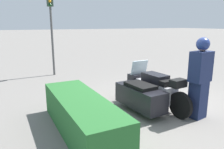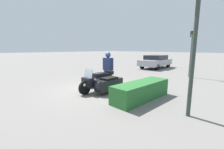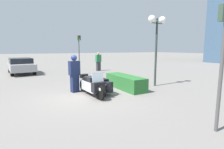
{
  "view_description": "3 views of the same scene",
  "coord_description": "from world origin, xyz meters",
  "px_view_note": "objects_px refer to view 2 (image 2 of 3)",
  "views": [
    {
      "loc": [
        -4.36,
        3.77,
        2.17
      ],
      "look_at": [
        0.44,
        1.32,
        0.9
      ],
      "focal_mm": 35.0,
      "sensor_mm": 36.0,
      "label": 1
    },
    {
      "loc": [
        4.58,
        5.91,
        2.08
      ],
      "look_at": [
        -0.07,
        1.05,
        0.9
      ],
      "focal_mm": 24.0,
      "sensor_mm": 36.0,
      "label": 2
    },
    {
      "loc": [
        7.48,
        -2.73,
        2.16
      ],
      "look_at": [
        0.04,
        1.38,
        0.91
      ],
      "focal_mm": 28.0,
      "sensor_mm": 36.0,
      "label": 3
    }
  ],
  "objects_px": {
    "traffic_light_far": "(191,47)",
    "hedge_bush_curbside": "(141,91)",
    "police_motorcycle": "(103,83)",
    "officer_rider": "(108,68)",
    "parked_car_background": "(156,61)",
    "twin_lamp_post": "(198,5)"
  },
  "relations": [
    {
      "from": "traffic_light_far",
      "to": "hedge_bush_curbside",
      "type": "bearing_deg",
      "value": -5.68
    },
    {
      "from": "police_motorcycle",
      "to": "traffic_light_far",
      "type": "bearing_deg",
      "value": 163.85
    },
    {
      "from": "officer_rider",
      "to": "traffic_light_far",
      "type": "height_order",
      "value": "traffic_light_far"
    },
    {
      "from": "police_motorcycle",
      "to": "traffic_light_far",
      "type": "height_order",
      "value": "traffic_light_far"
    },
    {
      "from": "officer_rider",
      "to": "parked_car_background",
      "type": "xyz_separation_m",
      "value": [
        -8.82,
        -2.15,
        -0.25
      ]
    },
    {
      "from": "twin_lamp_post",
      "to": "parked_car_background",
      "type": "height_order",
      "value": "twin_lamp_post"
    },
    {
      "from": "officer_rider",
      "to": "parked_car_background",
      "type": "bearing_deg",
      "value": -175.45
    },
    {
      "from": "hedge_bush_curbside",
      "to": "traffic_light_far",
      "type": "height_order",
      "value": "traffic_light_far"
    },
    {
      "from": "police_motorcycle",
      "to": "hedge_bush_curbside",
      "type": "height_order",
      "value": "police_motorcycle"
    },
    {
      "from": "police_motorcycle",
      "to": "officer_rider",
      "type": "xyz_separation_m",
      "value": [
        -1.04,
        -0.77,
        0.53
      ]
    },
    {
      "from": "police_motorcycle",
      "to": "traffic_light_far",
      "type": "relative_size",
      "value": 0.74
    },
    {
      "from": "police_motorcycle",
      "to": "twin_lamp_post",
      "type": "relative_size",
      "value": 0.6
    },
    {
      "from": "twin_lamp_post",
      "to": "traffic_light_far",
      "type": "relative_size",
      "value": 1.22
    },
    {
      "from": "officer_rider",
      "to": "twin_lamp_post",
      "type": "bearing_deg",
      "value": 70.82
    },
    {
      "from": "traffic_light_far",
      "to": "police_motorcycle",
      "type": "bearing_deg",
      "value": -21.24
    },
    {
      "from": "police_motorcycle",
      "to": "hedge_bush_curbside",
      "type": "relative_size",
      "value": 0.84
    },
    {
      "from": "officer_rider",
      "to": "parked_car_background",
      "type": "height_order",
      "value": "officer_rider"
    },
    {
      "from": "traffic_light_far",
      "to": "parked_car_background",
      "type": "bearing_deg",
      "value": -132.58
    },
    {
      "from": "twin_lamp_post",
      "to": "parked_car_background",
      "type": "bearing_deg",
      "value": -145.02
    },
    {
      "from": "parked_car_background",
      "to": "officer_rider",
      "type": "bearing_deg",
      "value": -170.96
    },
    {
      "from": "officer_rider",
      "to": "hedge_bush_curbside",
      "type": "bearing_deg",
      "value": 68.95
    },
    {
      "from": "twin_lamp_post",
      "to": "parked_car_background",
      "type": "distance_m",
      "value": 12.03
    }
  ]
}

